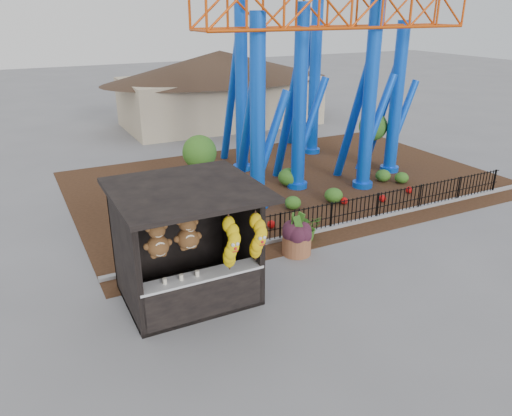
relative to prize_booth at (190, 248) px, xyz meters
name	(u,v)px	position (x,y,z in m)	size (l,w,h in m)	color
ground	(309,290)	(3.00, -0.89, -1.55)	(120.00, 120.00, 0.00)	slate
mulch_bed	(288,182)	(7.00, 7.11, -1.54)	(18.00, 12.00, 0.02)	#331E11
curb	(359,221)	(7.00, 2.11, -1.49)	(18.00, 0.18, 0.12)	gray
prize_booth	(190,248)	(0.00, 0.00, 0.00)	(3.50, 3.40, 3.12)	black
picket_fence	(380,206)	(7.90, 2.11, -1.05)	(12.20, 0.06, 1.00)	black
roller_coaster	(312,25)	(8.12, 7.34, 4.90)	(11.00, 6.37, 10.82)	blue
terracotta_planter	(297,245)	(3.81, 1.09, -1.24)	(0.89, 0.89, 0.61)	#965836
planter_foliage	(297,226)	(3.81, 1.09, -0.61)	(0.70, 0.70, 0.64)	#361524
potted_plant	(309,227)	(4.70, 1.81, -1.12)	(0.77, 0.67, 0.85)	#195519
landscaping	(326,184)	(7.82, 5.37, -1.23)	(7.73, 4.16, 0.75)	#2F601C
pavilion	(220,76)	(9.00, 19.11, 1.52)	(15.00, 15.00, 4.80)	#BFAD8C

